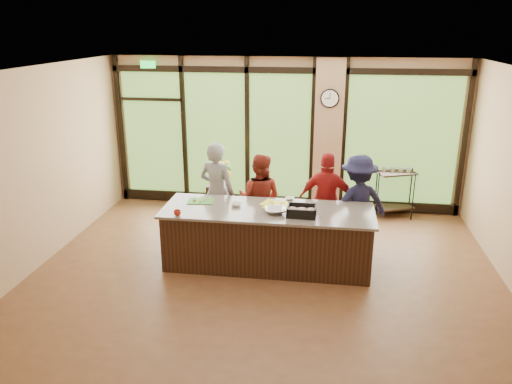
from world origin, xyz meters
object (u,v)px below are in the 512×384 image
(island_base, at_px, (268,238))
(flower_stand, at_px, (219,204))
(roasting_pan, at_px, (302,213))
(cook_right, at_px, (358,204))
(bar_cart, at_px, (395,187))
(cook_left, at_px, (217,192))

(island_base, bearing_deg, flower_stand, 125.44)
(island_base, distance_m, roasting_pan, 0.76)
(cook_right, xyz_separation_m, bar_cart, (0.80, 1.69, -0.22))
(island_base, relative_size, cook_right, 1.91)
(cook_right, bearing_deg, island_base, 5.15)
(flower_stand, relative_size, bar_cart, 0.78)
(cook_left, height_order, flower_stand, cook_left)
(cook_right, bearing_deg, bar_cart, -139.12)
(cook_left, bearing_deg, bar_cart, -135.75)
(cook_right, xyz_separation_m, roasting_pan, (-0.86, -0.94, 0.15))
(flower_stand, distance_m, bar_cart, 3.41)
(cook_right, xyz_separation_m, flower_stand, (-2.48, 0.79, -0.43))
(cook_left, distance_m, bar_cart, 3.55)
(roasting_pan, bearing_deg, island_base, 162.79)
(island_base, relative_size, bar_cart, 3.13)
(island_base, xyz_separation_m, bar_cart, (2.18, 2.45, 0.15))
(island_base, height_order, cook_right, cook_right)
(flower_stand, height_order, bar_cart, bar_cart)
(flower_stand, bearing_deg, cook_left, -76.29)
(cook_left, bearing_deg, roasting_pan, 162.89)
(flower_stand, xyz_separation_m, bar_cart, (3.28, 0.90, 0.21))
(cook_right, relative_size, bar_cart, 1.64)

